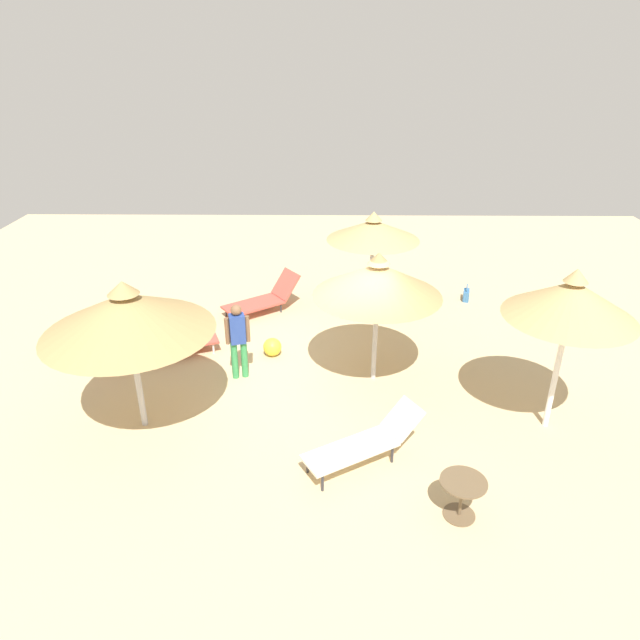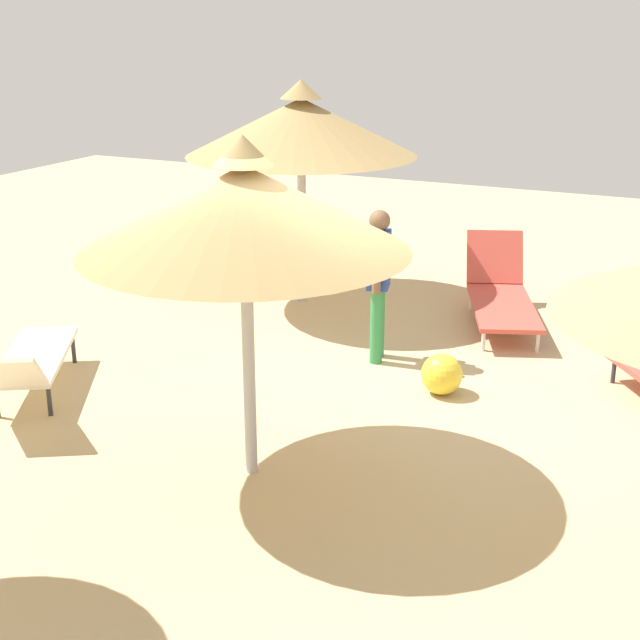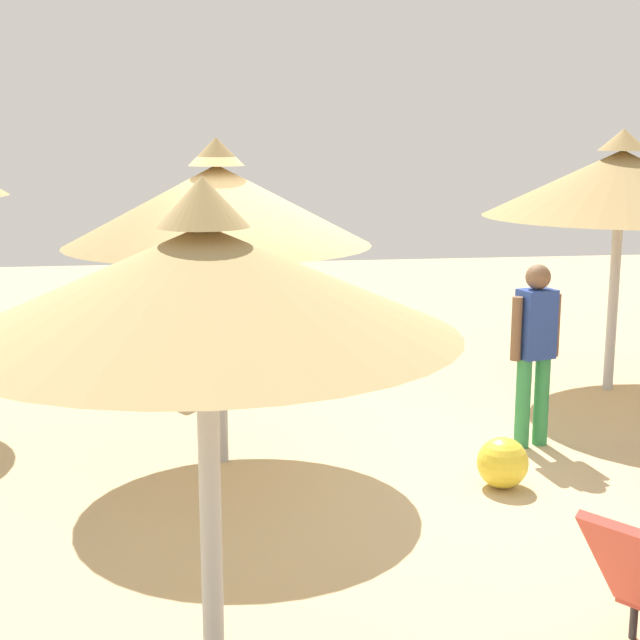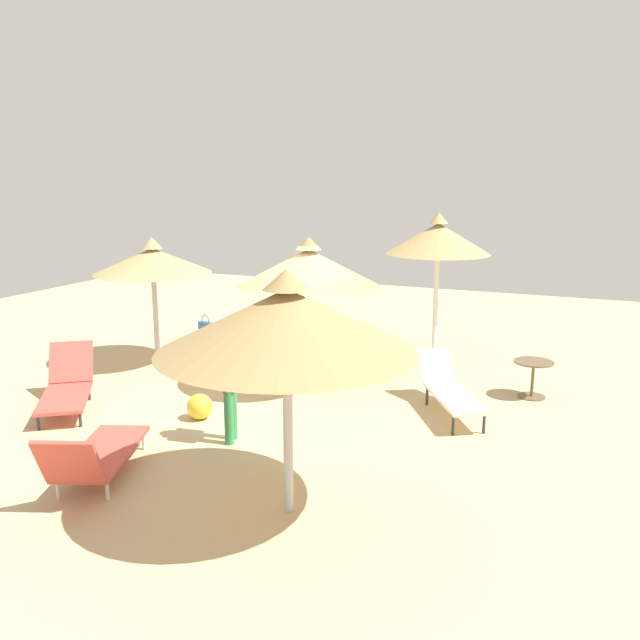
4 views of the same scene
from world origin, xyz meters
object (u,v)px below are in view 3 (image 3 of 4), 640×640
object	(u,v)px
parasol_umbrella_near_right	(205,282)
beach_ball	(503,463)
lounge_chair_far_right	(242,345)
parasol_umbrella_center	(217,205)
person_standing_front	(535,344)
side_table_round	(131,324)
parasol_umbrella_far_left	(621,183)

from	to	relation	value
parasol_umbrella_near_right	beach_ball	xyz separation A→B (m)	(2.47, -2.28, -1.85)
lounge_chair_far_right	beach_ball	xyz separation A→B (m)	(-3.44, -1.79, -0.20)
parasol_umbrella_center	lounge_chair_far_right	xyz separation A→B (m)	(2.55, -0.32, -1.73)
parasol_umbrella_center	parasol_umbrella_near_right	bearing A→B (deg)	177.17
parasol_umbrella_center	parasol_umbrella_near_right	world-z (taller)	parasol_umbrella_center
parasol_umbrella_center	person_standing_front	size ratio (longest dim) A/B	1.66
person_standing_front	side_table_round	size ratio (longest dim) A/B	2.43
parasol_umbrella_far_left	beach_ball	size ratio (longest dim) A/B	7.03
person_standing_front	beach_ball	bearing A→B (deg)	147.48
parasol_umbrella_near_right	person_standing_front	distance (m)	4.55
parasol_umbrella_near_right	lounge_chair_far_right	distance (m)	6.15
parasol_umbrella_near_right	lounge_chair_far_right	bearing A→B (deg)	-4.71
parasol_umbrella_center	beach_ball	size ratio (longest dim) A/B	6.69
lounge_chair_far_right	person_standing_front	distance (m)	3.51
side_table_round	beach_ball	xyz separation A→B (m)	(-4.58, -3.06, -0.23)
parasol_umbrella_near_right	side_table_round	world-z (taller)	parasol_umbrella_near_right
parasol_umbrella_near_right	side_table_round	xyz separation A→B (m)	(7.05, 0.79, -1.62)
parasol_umbrella_far_left	person_standing_front	distance (m)	2.52
lounge_chair_far_right	parasol_umbrella_near_right	bearing A→B (deg)	175.29
person_standing_front	parasol_umbrella_center	bearing A→B (deg)	89.99
parasol_umbrella_center	parasol_umbrella_far_left	world-z (taller)	parasol_umbrella_far_left
parasol_umbrella_far_left	lounge_chair_far_right	size ratio (longest dim) A/B	1.38
parasol_umbrella_near_right	beach_ball	distance (m)	3.83
beach_ball	side_table_round	bearing A→B (deg)	33.75
parasol_umbrella_center	side_table_round	distance (m)	4.17
beach_ball	parasol_umbrella_center	bearing A→B (deg)	67.08
parasol_umbrella_center	side_table_round	world-z (taller)	parasol_umbrella_center
lounge_chair_far_right	beach_ball	size ratio (longest dim) A/B	5.09
parasol_umbrella_center	beach_ball	xyz separation A→B (m)	(-0.89, -2.11, -1.92)
parasol_umbrella_far_left	lounge_chair_far_right	world-z (taller)	parasol_umbrella_far_left
parasol_umbrella_near_right	beach_ball	bearing A→B (deg)	-42.67
parasol_umbrella_center	parasol_umbrella_far_left	bearing A→B (deg)	-68.86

